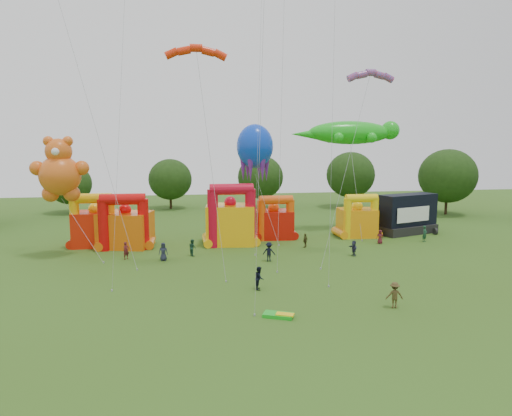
{
  "coord_description": "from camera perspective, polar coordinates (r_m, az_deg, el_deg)",
  "views": [
    {
      "loc": [
        -6.02,
        -26.18,
        11.58
      ],
      "look_at": [
        1.12,
        18.0,
        5.31
      ],
      "focal_mm": 32.0,
      "sensor_mm": 36.0,
      "label": 1
    }
  ],
  "objects": [
    {
      "name": "gecko_kite",
      "position": [
        61.24,
        11.96,
        6.56
      ],
      "size": [
        14.99,
        10.12,
        14.78
      ],
      "color": "green",
      "rests_on": "ground"
    },
    {
      "name": "octopus_kite",
      "position": [
        53.82,
        0.42,
        4.49
      ],
      "size": [
        4.56,
        5.55,
        14.04
      ],
      "color": "blue",
      "rests_on": "ground"
    },
    {
      "name": "spectator_4",
      "position": [
        51.89,
        6.18,
        -4.06
      ],
      "size": [
        0.93,
        0.96,
        1.61
      ],
      "primitive_type": "imported",
      "rotation": [
        0.0,
        0.0,
        3.97
      ],
      "color": "#47431C",
      "rests_on": "ground"
    },
    {
      "name": "spectator_2",
      "position": [
        48.27,
        -7.95,
        -4.91
      ],
      "size": [
        0.96,
        1.05,
        1.76
      ],
      "primitive_type": "imported",
      "rotation": [
        0.0,
        0.0,
        2.0
      ],
      "color": "#193E2B",
      "rests_on": "ground"
    },
    {
      "name": "spectator_1",
      "position": [
        48.22,
        -15.93,
        -5.15
      ],
      "size": [
        0.77,
        0.74,
        1.78
      ],
      "primitive_type": "imported",
      "rotation": [
        0.0,
        0.0,
        0.7
      ],
      "color": "#4F1619",
      "rests_on": "ground"
    },
    {
      "name": "spectator_6",
      "position": [
        55.49,
        15.25,
        -3.5
      ],
      "size": [
        0.94,
        0.9,
        1.63
      ],
      "primitive_type": "imported",
      "rotation": [
        0.0,
        0.0,
        5.62
      ],
      "color": "#571920",
      "rests_on": "ground"
    },
    {
      "name": "parafoil_kites",
      "position": [
        44.06,
        -9.75,
        8.58
      ],
      "size": [
        35.12,
        12.02,
        28.17
      ],
      "color": "red",
      "rests_on": "ground"
    },
    {
      "name": "spectator_9",
      "position": [
        34.43,
        16.92,
        -10.37
      ],
      "size": [
        1.31,
        0.86,
        1.9
      ],
      "primitive_type": "imported",
      "rotation": [
        0.0,
        0.0,
        3.01
      ],
      "color": "#473A1C",
      "rests_on": "ground"
    },
    {
      "name": "ground",
      "position": [
        29.26,
        3.59,
        -15.36
      ],
      "size": [
        160.0,
        160.0,
        0.0
      ],
      "primitive_type": "plane",
      "color": "#355618",
      "rests_on": "ground"
    },
    {
      "name": "bouncy_castle_0",
      "position": [
        55.31,
        -19.49,
        -2.09
      ],
      "size": [
        5.05,
        4.13,
        6.19
      ],
      "color": "red",
      "rests_on": "ground"
    },
    {
      "name": "bouncy_castle_4",
      "position": [
        58.79,
        12.58,
        -1.48
      ],
      "size": [
        4.74,
        3.91,
        5.53
      ],
      "color": "orange",
      "rests_on": "ground"
    },
    {
      "name": "spectator_0",
      "position": [
        46.78,
        -11.52,
        -5.36
      ],
      "size": [
        0.9,
        0.59,
        1.84
      ],
      "primitive_type": "imported",
      "rotation": [
        0.0,
        0.0,
        -0.01
      ],
      "color": "#212537",
      "rests_on": "ground"
    },
    {
      "name": "bouncy_castle_1",
      "position": [
        53.45,
        -16.02,
        -2.26
      ],
      "size": [
        6.35,
        5.57,
        6.26
      ],
      "color": "#E45C0C",
      "rests_on": "ground"
    },
    {
      "name": "diamond_kites",
      "position": [
        41.46,
        -0.62,
        15.82
      ],
      "size": [
        19.96,
        23.47,
        40.4
      ],
      "color": "red",
      "rests_on": "ground"
    },
    {
      "name": "spectator_3",
      "position": [
        45.6,
        1.64,
        -5.49
      ],
      "size": [
        1.42,
        1.11,
        1.93
      ],
      "primitive_type": "imported",
      "rotation": [
        0.0,
        0.0,
        2.78
      ],
      "color": "black",
      "rests_on": "ground"
    },
    {
      "name": "folded_kite_bundle",
      "position": [
        31.67,
        2.9,
        -13.22
      ],
      "size": [
        2.23,
        1.74,
        0.31
      ],
      "color": "green",
      "rests_on": "ground"
    },
    {
      "name": "spectator_8",
      "position": [
        37.03,
        0.41,
        -8.73
      ],
      "size": [
        0.85,
        1.02,
        1.87
      ],
      "primitive_type": "imported",
      "rotation": [
        0.0,
        0.0,
        1.4
      ],
      "color": "black",
      "rests_on": "ground"
    },
    {
      "name": "bouncy_castle_3",
      "position": [
        56.38,
        2.26,
        -1.72
      ],
      "size": [
        4.78,
        3.92,
        5.47
      ],
      "color": "red",
      "rests_on": "ground"
    },
    {
      "name": "spectator_5",
      "position": [
        48.9,
        12.12,
        -4.93
      ],
      "size": [
        0.64,
        1.55,
        1.62
      ],
      "primitive_type": "imported",
      "rotation": [
        0.0,
        0.0,
        4.82
      ],
      "color": "#282A43",
      "rests_on": "ground"
    },
    {
      "name": "stage_trailer",
      "position": [
        62.7,
        18.42,
        -0.76
      ],
      "size": [
        8.63,
        5.53,
        5.19
      ],
      "color": "black",
      "rests_on": "ground"
    },
    {
      "name": "bouncy_castle_2",
      "position": [
        53.03,
        -3.2,
        -1.65
      ],
      "size": [
        5.96,
        5.0,
        7.21
      ],
      "color": "#FFB00D",
      "rests_on": "ground"
    },
    {
      "name": "tree_ring",
      "position": [
        27.74,
        1.06,
        -3.09
      ],
      "size": [
        122.71,
        124.8,
        12.07
      ],
      "color": "#352314",
      "rests_on": "ground"
    },
    {
      "name": "teddy_bear_kite",
      "position": [
        49.55,
        -22.12,
        0.81
      ],
      "size": [
        7.42,
        5.59,
        12.5
      ],
      "color": "#E05D18",
      "rests_on": "ground"
    },
    {
      "name": "spectator_7",
      "position": [
        58.18,
        20.34,
        -3.03
      ],
      "size": [
        0.85,
        0.78,
        1.95
      ],
      "primitive_type": "imported",
      "rotation": [
        0.0,
        0.0,
        0.57
      ],
      "color": "#1A422C",
      "rests_on": "ground"
    }
  ]
}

